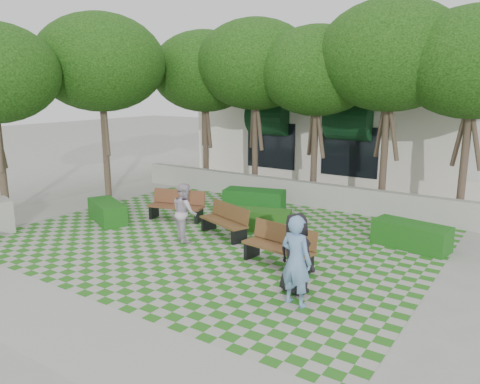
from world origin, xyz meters
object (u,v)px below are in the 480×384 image
Objects in this scene: hedge_east at (411,235)px; person_dark at (296,254)px; hedge_midright at (261,220)px; bench_mid at (225,221)px; bench_west at (177,206)px; person_blue at (296,261)px; person_white at (185,212)px; bench_east at (280,246)px; hedge_midleft at (254,200)px; hedge_west at (107,212)px.

hedge_east is 4.62m from person_dark.
bench_mid is at bearing -116.99° from hedge_midright.
bench_west is (-2.40, 0.56, 0.02)m from bench_mid.
person_dark is at bearing -13.81° from bench_mid.
hedge_east is 4.44m from hedge_midright.
bench_west is 1.04× the size of person_blue.
person_blue is (3.85, -2.91, 0.50)m from bench_mid.
hedge_midright is at bearing -4.51° from bench_west.
bench_mid is at bearing -93.26° from person_white.
person_blue reaches higher than bench_east.
bench_east reaches higher than hedge_east.
person_white is (1.66, -1.52, 0.37)m from bench_west.
bench_east is 1.11× the size of person_dark.
bench_east is 1.17× the size of person_white.
hedge_midright is at bearing -36.09° from person_dark.
person_blue is at bearing -44.32° from bench_east.
hedge_midleft reaches higher than hedge_midright.
hedge_midright is (2.97, 0.56, -0.15)m from bench_west.
hedge_midleft is at bearing 126.89° from hedge_midright.
person_dark reaches higher than hedge_midleft.
bench_mid is 1.00× the size of hedge_west.
person_white is (-5.66, -2.97, 0.49)m from hedge_east.
person_white reaches higher than bench_east.
person_blue reaches higher than person_white.
person_white reaches higher than hedge_east.
hedge_midright is 5.17m from hedge_west.
bench_east reaches higher than hedge_midright.
person_dark is (3.00, -3.50, 0.57)m from hedge_midright.
person_white is (-4.60, 1.95, -0.11)m from person_blue.
person_dark is at bearing -41.36° from bench_west.
bench_west is at bearing -169.37° from hedge_midright.
person_white reaches higher than bench_mid.
hedge_midleft is (-3.38, 4.20, -0.11)m from bench_east.
bench_east is at bearing -4.79° from bench_mid.
person_white reaches higher than bench_west.
bench_east reaches higher than bench_mid.
bench_east is 5.19m from bench_west.
bench_east reaches higher than bench_west.
hedge_west is at bearing -156.89° from hedge_midright.
hedge_west is at bearing -173.75° from bench_east.
person_blue reaches higher than bench_west.
hedge_midleft is 5.16m from hedge_west.
person_blue is (-1.07, -4.92, 0.60)m from hedge_east.
person_dark reaches higher than bench_west.
bench_west is at bearing -173.10° from bench_mid.
hedge_east is (4.91, 2.01, -0.10)m from bench_mid.
bench_mid is 1.12× the size of person_white.
hedge_midright is at bearing -168.40° from hedge_east.
person_white is at bearing -15.33° from person_blue.
bench_west is 1.04× the size of hedge_west.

